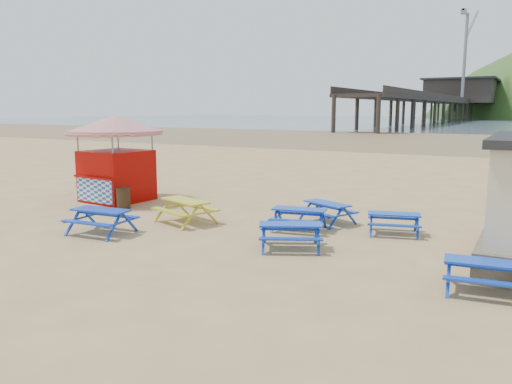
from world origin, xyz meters
The scene contains 13 objects.
ground centered at (0.00, 0.00, 0.00)m, with size 400.00×400.00×0.00m, color tan.
wet_sand centered at (0.00, 55.00, 0.00)m, with size 400.00×400.00×0.00m, color brown.
sea centered at (0.00, 170.00, 0.01)m, with size 400.00×400.00×0.00m, color #495B68.
picnic_table_blue_a centered at (1.48, 0.98, 0.35)m, with size 1.90×1.64×0.70m.
picnic_table_blue_b centered at (1.87, 2.36, 0.35)m, with size 2.05×1.89×0.70m.
picnic_table_blue_c centered at (4.21, 1.95, 0.33)m, with size 1.84×1.63×0.65m.
picnic_table_blue_d centered at (-3.64, -2.42, 0.38)m, with size 1.95×1.63×0.77m.
picnic_table_blue_e centered at (2.16, -1.08, 0.36)m, with size 2.12×1.98×0.71m.
picnic_table_blue_f centered at (7.13, -2.10, 0.34)m, with size 1.77×1.50×0.68m.
picnic_table_yellow centered at (-2.29, 0.04, 0.40)m, with size 2.26×2.03×0.79m.
ice_cream_kiosk centered at (-7.34, 1.99, 2.25)m, with size 4.28×4.28×3.57m.
litter_bin centered at (-5.84, 0.78, 0.42)m, with size 0.56×0.56×0.82m.
pier centered at (-17.99, 178.23, 5.46)m, with size 24.00×220.00×39.29m.
Camera 1 is at (7.87, -13.10, 3.79)m, focal length 35.00 mm.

